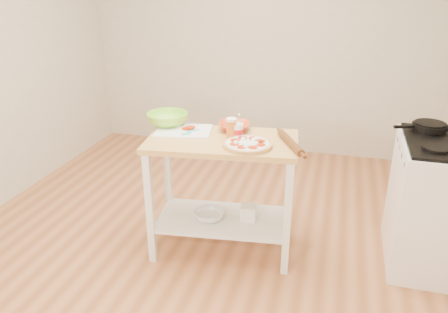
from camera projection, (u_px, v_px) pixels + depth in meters
name	position (u px, v px, depth m)	size (l,w,h in m)	color
room_shell	(199.00, 76.00, 2.87)	(4.04, 4.54, 2.74)	#B87144
prep_island	(222.00, 172.00, 3.16)	(1.11, 0.69, 0.90)	tan
gas_stove	(441.00, 204.00, 3.06)	(0.64, 0.75, 1.11)	white
skillet	(429.00, 126.00, 3.08)	(0.37, 0.24, 0.03)	black
pizza	(248.00, 144.00, 2.92)	(0.33, 0.33, 0.05)	tan
cutting_board	(183.00, 130.00, 3.21)	(0.45, 0.37, 0.04)	white
spatula	(190.00, 132.00, 3.15)	(0.10, 0.15, 0.01)	#3BD7CF
knife	(176.00, 123.00, 3.33)	(0.27, 0.08, 0.01)	silver
orange_bowl	(234.00, 126.00, 3.23)	(0.23, 0.23, 0.06)	#D6461E
green_bowl	(168.00, 119.00, 3.32)	(0.31, 0.31, 0.10)	#8ADE35
beer_pint	(231.00, 128.00, 3.04)	(0.07, 0.07, 0.15)	#CA6722
yogurt_tub	(237.00, 131.00, 3.06)	(0.09, 0.09, 0.19)	white
rolling_pin	(290.00, 143.00, 2.93)	(0.05, 0.05, 0.41)	brown
shelf_glass_bowl	(209.00, 215.00, 3.28)	(0.23, 0.23, 0.07)	silver
shelf_bin	(248.00, 212.00, 3.27)	(0.11, 0.11, 0.11)	white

